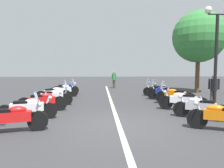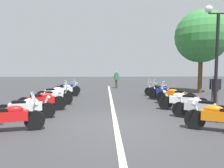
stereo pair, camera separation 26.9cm
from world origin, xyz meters
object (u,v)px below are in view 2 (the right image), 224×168
(motorcycle_left_row_5, at_px, (65,90))
(roadside_tree_0, at_px, (201,36))
(motorcycle_left_row_4, at_px, (55,93))
(traffic_cone_0, at_px, (192,98))
(motorcycle_left_row_1, at_px, (26,108))
(motorcycle_left_row_2, at_px, (42,101))
(motorcycle_left_row_6, at_px, (67,88))
(bystander_2, at_px, (116,78))
(motorcycle_right_row_1, at_px, (199,108))
(motorcycle_left_row_0, at_px, (9,117))
(motorcycle_right_row_0, at_px, (220,117))
(motorcycle_right_row_3, at_px, (175,96))
(street_lamp_twin_globe, at_px, (217,39))
(motorcycle_left_row_3, at_px, (53,96))
(motorcycle_right_row_2, at_px, (183,101))
(motorcycle_right_row_4, at_px, (165,92))
(motorcycle_right_row_5, at_px, (159,90))
(bystander_0, at_px, (215,88))

(motorcycle_left_row_5, height_order, roadside_tree_0, roadside_tree_0)
(motorcycle_left_row_4, distance_m, traffic_cone_0, 7.76)
(motorcycle_left_row_1, height_order, motorcycle_left_row_2, motorcycle_left_row_2)
(motorcycle_left_row_6, height_order, bystander_2, bystander_2)
(motorcycle_left_row_4, height_order, motorcycle_right_row_1, motorcycle_left_row_4)
(motorcycle_left_row_0, distance_m, motorcycle_left_row_5, 7.25)
(motorcycle_left_row_0, bearing_deg, motorcycle_right_row_0, -15.91)
(motorcycle_left_row_6, bearing_deg, motorcycle_right_row_3, -53.17)
(motorcycle_left_row_4, distance_m, roadside_tree_0, 11.58)
(street_lamp_twin_globe, bearing_deg, motorcycle_right_row_0, 152.40)
(motorcycle_left_row_3, distance_m, street_lamp_twin_globe, 8.32)
(traffic_cone_0, bearing_deg, motorcycle_right_row_3, 107.42)
(motorcycle_left_row_6, distance_m, bystander_2, 5.88)
(motorcycle_left_row_4, relative_size, motorcycle_right_row_2, 0.98)
(motorcycle_left_row_4, xyz_separation_m, motorcycle_left_row_6, (3.02, -0.12, -0.02))
(motorcycle_left_row_3, distance_m, motorcycle_left_row_4, 1.36)
(motorcycle_left_row_4, distance_m, motorcycle_left_row_6, 3.02)
(traffic_cone_0, bearing_deg, motorcycle_right_row_2, 145.08)
(motorcycle_left_row_1, xyz_separation_m, motorcycle_right_row_4, (4.17, -6.52, 0.03))
(motorcycle_left_row_1, height_order, motorcycle_right_row_3, motorcycle_right_row_3)
(motorcycle_right_row_5, bearing_deg, roadside_tree_0, -121.23)
(motorcycle_right_row_1, bearing_deg, bystander_0, -96.92)
(motorcycle_left_row_1, distance_m, motorcycle_left_row_4, 4.16)
(motorcycle_right_row_0, relative_size, bystander_2, 1.15)
(motorcycle_left_row_3, xyz_separation_m, motorcycle_right_row_3, (-0.10, -6.37, 0.01))
(motorcycle_right_row_0, bearing_deg, motorcycle_left_row_1, 10.55)
(motorcycle_left_row_2, relative_size, motorcycle_right_row_1, 1.19)
(motorcycle_right_row_1, relative_size, motorcycle_right_row_2, 0.88)
(motorcycle_left_row_1, xyz_separation_m, motorcycle_left_row_2, (1.44, -0.12, 0.01))
(motorcycle_left_row_5, distance_m, motorcycle_right_row_5, 6.35)
(roadside_tree_0, bearing_deg, street_lamp_twin_globe, 159.36)
(traffic_cone_0, relative_size, bystander_0, 0.38)
(motorcycle_right_row_0, bearing_deg, motorcycle_left_row_6, -29.56)
(motorcycle_left_row_2, bearing_deg, street_lamp_twin_globe, -12.52)
(motorcycle_right_row_2, distance_m, traffic_cone_0, 2.23)
(motorcycle_right_row_2, xyz_separation_m, bystander_0, (1.06, -2.07, 0.47))
(motorcycle_left_row_6, distance_m, motorcycle_right_row_1, 9.73)
(bystander_2, bearing_deg, motorcycle_right_row_0, -127.18)
(motorcycle_right_row_4, bearing_deg, bystander_2, -40.29)
(bystander_2, bearing_deg, motorcycle_left_row_2, -158.32)
(motorcycle_left_row_1, xyz_separation_m, motorcycle_right_row_3, (2.72, -6.60, 0.03))
(motorcycle_left_row_1, bearing_deg, motorcycle_left_row_0, -101.45)
(motorcycle_left_row_1, xyz_separation_m, motorcycle_left_row_4, (4.16, 0.01, 0.02))
(motorcycle_left_row_2, xyz_separation_m, motorcycle_left_row_5, (4.35, -0.09, 0.01))
(motorcycle_right_row_4, bearing_deg, traffic_cone_0, 166.94)
(motorcycle_left_row_4, relative_size, motorcycle_left_row_5, 1.01)
(motorcycle_left_row_6, xyz_separation_m, motorcycle_right_row_5, (-1.40, -6.44, 0.01))
(motorcycle_left_row_5, xyz_separation_m, motorcycle_right_row_3, (-3.07, -6.40, 0.01))
(motorcycle_left_row_1, distance_m, bystander_2, 12.24)
(motorcycle_left_row_4, xyz_separation_m, bystander_0, (-1.86, -8.47, 0.47))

